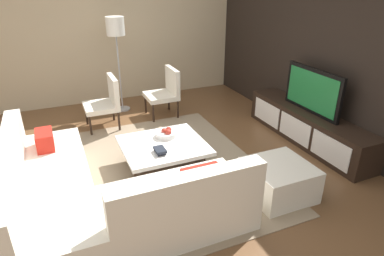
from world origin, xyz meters
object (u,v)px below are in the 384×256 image
object	(u,v)px
accent_chair_far	(166,90)
coffee_table	(164,156)
sectional_couch	(94,194)
ottoman	(279,180)
media_console	(307,127)
floor_lamp	(116,32)
television	(313,91)
accent_chair_near	(106,100)
book_stack	(160,151)
fruit_bowl	(166,134)

from	to	relation	value
accent_chair_far	coffee_table	bearing A→B (deg)	-19.76
coffee_table	sectional_couch	bearing A→B (deg)	-57.94
ottoman	sectional_couch	bearing A→B (deg)	-102.84
coffee_table	accent_chair_far	size ratio (longest dim) A/B	1.22
media_console	floor_lamp	size ratio (longest dim) A/B	1.37
media_console	floor_lamp	world-z (taller)	floor_lamp
television	floor_lamp	size ratio (longest dim) A/B	0.64
accent_chair_near	ottoman	bearing A→B (deg)	31.67
sectional_couch	floor_lamp	distance (m)	3.37
accent_chair_near	accent_chair_far	world-z (taller)	same
coffee_table	television	bearing A→B (deg)	87.51
accent_chair_near	book_stack	xyz separation A→B (m)	(1.90, 0.30, -0.07)
television	book_stack	bearing A→B (deg)	-87.14
floor_lamp	book_stack	bearing A→B (deg)	-1.98
floor_lamp	accent_chair_far	world-z (taller)	floor_lamp
floor_lamp	accent_chair_far	bearing A→B (deg)	49.59
accent_chair_near	fruit_bowl	world-z (taller)	accent_chair_near
floor_lamp	ottoman	distance (m)	3.84
fruit_bowl	accent_chair_far	distance (m)	1.71
accent_chair_near	floor_lamp	world-z (taller)	floor_lamp
coffee_table	ottoman	distance (m)	1.50
coffee_table	accent_chair_near	xyz separation A→B (m)	(-1.68, -0.42, 0.29)
media_console	sectional_couch	distance (m)	3.32
coffee_table	book_stack	xyz separation A→B (m)	(0.22, -0.12, 0.21)
sectional_couch	book_stack	world-z (taller)	sectional_couch
media_console	book_stack	distance (m)	2.42
book_stack	accent_chair_far	bearing A→B (deg)	158.70
book_stack	media_console	bearing A→B (deg)	92.86
ottoman	fruit_bowl	distance (m)	1.58
media_console	sectional_couch	world-z (taller)	sectional_couch
media_console	fruit_bowl	bearing A→B (deg)	-97.21
television	fruit_bowl	size ratio (longest dim) A/B	3.93
ottoman	fruit_bowl	world-z (taller)	fruit_bowl
sectional_couch	coffee_table	size ratio (longest dim) A/B	2.29
television	accent_chair_far	xyz separation A→B (m)	(-1.89, -1.63, -0.34)
accent_chair_near	media_console	bearing A→B (deg)	60.47
coffee_table	accent_chair_near	size ratio (longest dim) A/B	1.22
ottoman	accent_chair_far	xyz separation A→B (m)	(-2.87, -0.37, 0.29)
fruit_bowl	accent_chair_far	size ratio (longest dim) A/B	0.32
fruit_bowl	accent_chair_near	bearing A→B (deg)	-160.86
accent_chair_far	accent_chair_near	bearing A→B (deg)	-83.55
television	fruit_bowl	world-z (taller)	television
fruit_bowl	coffee_table	bearing A→B (deg)	-30.26
television	coffee_table	world-z (taller)	television
accent_chair_far	media_console	bearing A→B (deg)	41.34
sectional_couch	fruit_bowl	xyz separation A→B (m)	(-0.79, 1.09, 0.15)
sectional_couch	floor_lamp	size ratio (longest dim) A/B	1.41
coffee_table	floor_lamp	distance (m)	2.70
accent_chair_near	fruit_bowl	distance (m)	1.60
media_console	sectional_couch	size ratio (longest dim) A/B	0.97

